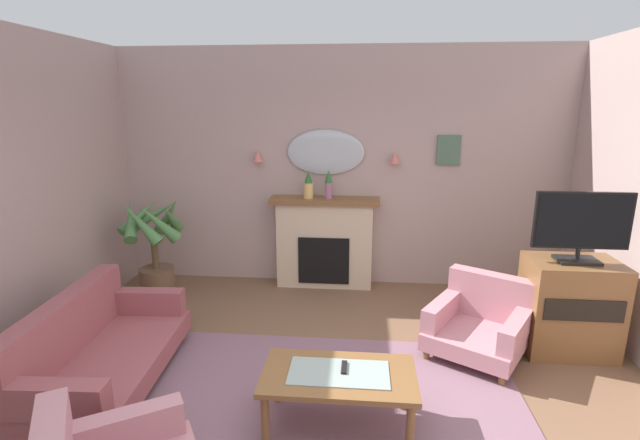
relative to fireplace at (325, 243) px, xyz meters
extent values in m
cube|color=#B29993|center=(0.18, 0.22, 0.92)|extent=(6.59, 0.10, 2.99)
cube|color=#7F5B6B|center=(0.18, -2.62, -0.56)|extent=(3.20, 2.40, 0.01)
cube|color=beige|center=(0.00, 0.01, -0.02)|extent=(1.20, 0.28, 1.10)
cube|color=black|center=(0.00, -0.09, -0.19)|extent=(0.64, 0.12, 0.60)
cube|color=brown|center=(0.00, -0.01, 0.56)|extent=(1.36, 0.36, 0.06)
cylinder|color=tan|center=(-0.20, -0.03, 0.68)|extent=(0.12, 0.12, 0.19)
cone|color=#2D6633|center=(-0.20, -0.03, 0.86)|extent=(0.10, 0.10, 0.16)
cylinder|color=#9E6084|center=(0.05, -0.03, 0.69)|extent=(0.09, 0.09, 0.20)
cone|color=#2D6633|center=(0.05, -0.03, 0.87)|extent=(0.10, 0.10, 0.16)
ellipsoid|color=#B2BCC6|center=(0.00, 0.14, 1.14)|extent=(0.96, 0.06, 0.56)
cone|color=#D17066|center=(-0.85, 0.09, 1.09)|extent=(0.14, 0.14, 0.14)
cone|color=#D17066|center=(0.85, 0.09, 1.09)|extent=(0.14, 0.14, 0.14)
cube|color=#4C6B56|center=(1.50, 0.15, 1.18)|extent=(0.28, 0.03, 0.36)
cube|color=brown|center=(0.32, -2.69, -0.15)|extent=(1.10, 0.60, 0.04)
cube|color=#8C9E99|center=(0.32, -2.69, -0.13)|extent=(0.72, 0.36, 0.01)
cylinder|color=brown|center=(-0.17, -2.93, -0.37)|extent=(0.06, 0.06, 0.40)
cylinder|color=brown|center=(0.81, -2.93, -0.37)|extent=(0.06, 0.06, 0.40)
cylinder|color=brown|center=(-0.17, -2.45, -0.37)|extent=(0.06, 0.06, 0.40)
cylinder|color=brown|center=(0.81, -2.45, -0.37)|extent=(0.06, 0.06, 0.40)
cube|color=black|center=(0.36, -2.64, -0.12)|extent=(0.04, 0.16, 0.02)
cube|color=#934C51|center=(-1.61, -2.33, -0.38)|extent=(0.94, 1.75, 0.18)
cube|color=#934C51|center=(-1.96, -2.36, -0.05)|extent=(0.28, 1.71, 0.48)
cube|color=#934C51|center=(-1.57, -3.11, -0.17)|extent=(0.76, 0.20, 0.24)
cube|color=#934C51|center=(-1.66, -1.56, -0.17)|extent=(0.76, 0.20, 0.24)
cylinder|color=brown|center=(-1.32, -1.55, -0.52)|extent=(0.07, 0.07, 0.10)
cylinder|color=brown|center=(-1.99, -1.59, -0.52)|extent=(0.07, 0.07, 0.10)
cube|color=#B77A84|center=(1.55, -1.59, -0.39)|extent=(1.10, 1.10, 0.16)
cube|color=#B77A84|center=(1.73, -1.30, -0.09)|extent=(0.77, 0.55, 0.45)
cube|color=#B77A84|center=(1.26, -1.42, -0.20)|extent=(0.49, 0.69, 0.22)
cube|color=#B77A84|center=(1.84, -1.77, -0.20)|extent=(0.49, 0.69, 0.22)
cylinder|color=brown|center=(1.08, -1.71, -0.52)|extent=(0.06, 0.06, 0.10)
cylinder|color=brown|center=(1.66, -2.06, -0.52)|extent=(0.06, 0.06, 0.10)
cylinder|color=brown|center=(1.44, -1.13, -0.52)|extent=(0.06, 0.06, 0.10)
cylinder|color=brown|center=(2.02, -1.48, -0.52)|extent=(0.06, 0.06, 0.10)
cube|color=#B77A84|center=(-0.97, -3.31, -0.20)|extent=(0.69, 0.50, 0.22)
cube|color=brown|center=(2.43, -1.41, -0.12)|extent=(0.80, 0.56, 0.90)
cube|color=black|center=(2.43, -1.69, -0.03)|extent=(0.68, 0.02, 0.20)
cube|color=black|center=(2.43, -1.43, 0.34)|extent=(0.36, 0.24, 0.03)
cylinder|color=black|center=(2.43, -1.43, 0.41)|extent=(0.04, 0.04, 0.10)
cube|color=black|center=(2.43, -1.43, 0.72)|extent=(0.84, 0.04, 0.52)
cube|color=black|center=(2.43, -1.45, 0.72)|extent=(0.80, 0.01, 0.48)
cylinder|color=brown|center=(-2.01, -0.53, -0.39)|extent=(0.41, 0.41, 0.36)
cylinder|color=brown|center=(-2.01, -0.53, -0.02)|extent=(0.08, 0.08, 0.39)
cone|color=#4C8447|center=(-1.78, -0.49, 0.41)|extent=(0.24, 0.58, 0.46)
cone|color=#4C8447|center=(-1.89, -0.33, 0.41)|extent=(0.51, 0.39, 0.54)
cone|color=#4C8447|center=(-2.08, -0.31, 0.41)|extent=(0.60, 0.31, 0.41)
cone|color=#4C8447|center=(-2.21, -0.42, 0.41)|extent=(0.41, 0.58, 0.43)
cone|color=#4C8447|center=(-2.22, -0.62, 0.41)|extent=(0.36, 0.57, 0.48)
cone|color=#4C8447|center=(-2.03, -0.76, 0.41)|extent=(0.51, 0.19, 0.53)
cone|color=#4C8447|center=(-1.85, -0.70, 0.41)|extent=(0.47, 0.45, 0.53)
camera|label=1|loc=(0.45, -5.60, 1.74)|focal=25.87mm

